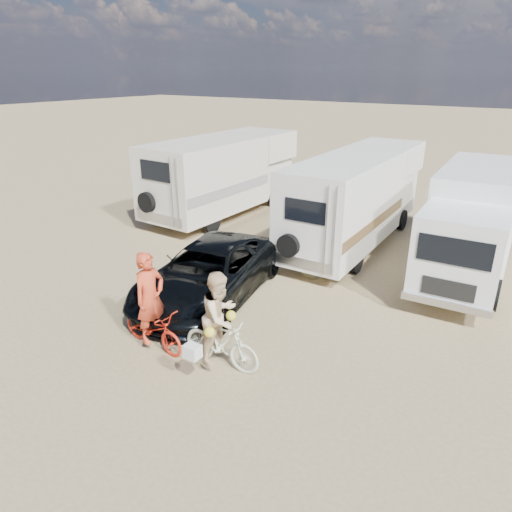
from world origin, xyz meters
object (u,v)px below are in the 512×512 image
Objects in this scene: dark_suv at (209,273)px; rider_man at (151,306)px; rv_main at (357,200)px; bike_man at (153,328)px; cooler at (304,261)px; crate at (312,270)px; rv_left at (222,177)px; box_truck at (472,225)px; rider_woman at (221,325)px; bike_woman at (221,343)px.

rider_man reaches higher than dark_suv.
bike_man is (-1.06, -8.01, -1.01)m from rv_main.
rider_man is 3.63× the size of cooler.
rv_main is at bearing 90.89° from crate.
rider_man is (4.54, -8.32, -0.51)m from rv_left.
box_truck is 4.45m from crate.
rv_main is 3.34m from crate.
rv_left is 9.49m from rider_man.
rider_woman is 4.76m from crate.
rv_left is 10.16m from bike_woman.
rv_left is at bearing 171.27° from box_truck.
cooler is at bearing -2.14° from rider_man.
dark_suv is 3.20m from cooler.
rv_left is (-5.60, 0.31, 0.01)m from rv_main.
bike_man is at bearing -98.78° from rv_main.
rv_main reaches higher than rider_woman.
bike_woman is at bearing -76.26° from bike_man.
rv_left is 1.05× the size of box_truck.
cooler is (5.18, -3.00, -1.25)m from rv_left.
rider_woman reaches higher than dark_suv.
bike_man is at bearing -100.88° from cooler.
rv_left is at bearing 113.17° from dark_suv.
rider_woman is (1.55, 0.25, 0.45)m from bike_man.
box_truck reaches higher than dark_suv.
bike_woman is 0.39m from rider_woman.
box_truck reaches higher than rider_woman.
dark_suv is at bearing -120.53° from crate.
dark_suv is 11.27× the size of crate.
rv_main is 7.84m from bike_woman.
rv_main is 4.49× the size of bike_man.
box_truck is at bearing 34.46° from dark_suv.
rider_woman is 4.09× the size of crate.
rv_left reaches higher than rider_man.
rider_woman is at bearing -87.61° from rv_main.
rv_main is at bearing 1.06° from bike_woman.
rv_left reaches higher than rider_woman.
cooler is at bearing -100.10° from rv_main.
cooler is (-0.42, -2.69, -1.24)m from rv_main.
bike_man is 3.17× the size of cooler.
rider_man reaches higher than rider_woman.
rv_left is 15.62× the size of crate.
bike_woman is 5.16m from cooler.
rider_woman reaches higher than bike_man.
crate is (1.53, 2.60, -0.51)m from dark_suv.
box_truck reaches higher than bike_man.
cooler is at bearing 140.24° from crate.
rider_man is 5.41m from cooler.
box_truck is 12.37× the size of cooler.
bike_man is 5.06m from crate.
rv_main reaches higher than cooler.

